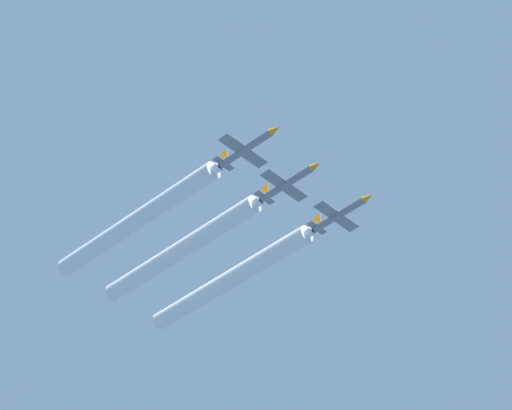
% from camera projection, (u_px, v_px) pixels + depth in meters
% --- Properties ---
extents(jet_far_left, '(8.92, 12.99, 3.12)m').
position_uv_depth(jet_far_left, '(341.00, 213.00, 226.11)').
color(jet_far_left, slate).
extents(jet_inner_left, '(8.92, 12.99, 3.12)m').
position_uv_depth(jet_inner_left, '(288.00, 182.00, 220.02)').
color(jet_inner_left, slate).
extents(jet_center, '(8.92, 12.99, 3.12)m').
position_uv_depth(jet_center, '(247.00, 148.00, 214.66)').
color(jet_center, slate).
extents(smoke_trail_far_left, '(3.04, 36.97, 3.04)m').
position_uv_depth(smoke_trail_far_left, '(233.00, 278.00, 239.01)').
color(smoke_trail_far_left, white).
extents(smoke_trail_inner_left, '(3.04, 35.79, 3.04)m').
position_uv_depth(smoke_trail_inner_left, '(183.00, 248.00, 232.60)').
color(smoke_trail_inner_left, white).
extents(smoke_trail_center, '(3.04, 37.36, 3.04)m').
position_uv_depth(smoke_trail_center, '(139.00, 219.00, 227.66)').
color(smoke_trail_center, white).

